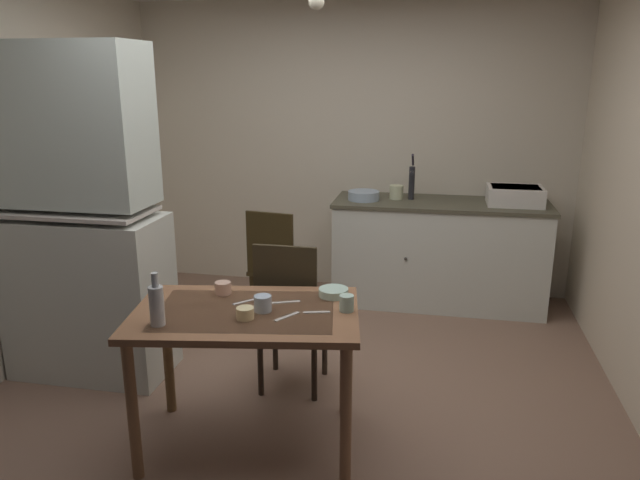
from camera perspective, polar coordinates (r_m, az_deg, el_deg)
The scene contains 22 objects.
ground_plane at distance 3.85m, azimuth -1.95°, elevation -14.66°, with size 5.19×5.19×0.00m, color #866653.
wall_back at distance 5.47m, azimuth 3.07°, elevation 8.68°, with size 4.00×0.10×2.56m, color beige.
hutch_cabinet at distance 4.08m, azimuth -21.71°, elevation 1.11°, with size 1.01×0.52×2.13m.
counter_cabinet at distance 5.23m, azimuth 11.25°, elevation -1.23°, with size 1.79×0.64×0.90m.
sink_basin at distance 5.14m, azimuth 18.10°, elevation 4.08°, with size 0.44×0.34×0.15m.
hand_pump at distance 5.13m, azimuth 8.75°, elevation 5.70°, with size 0.05×0.27×0.39m.
mixing_bowl_counter at distance 5.10m, azimuth 4.20°, elevation 4.26°, with size 0.27×0.27×0.08m, color #9EB2C6.
stoneware_crock at distance 5.16m, azimuth 7.30°, elevation 4.56°, with size 0.12×0.12×0.12m, color beige.
dining_table at distance 3.14m, azimuth -7.06°, elevation -8.47°, with size 1.25×0.91×0.77m.
chair_far_side at distance 3.70m, azimuth -2.86°, elevation -7.13°, with size 0.40×0.40×0.98m.
chair_by_counter at distance 4.69m, azimuth -4.19°, elevation -2.39°, with size 0.45×0.45×0.94m.
serving_bowl_wide at distance 3.26m, azimuth 1.30°, elevation -5.00°, with size 0.16×0.16×0.04m, color #ADD1C1.
teacup_mint at distance 3.06m, azimuth 2.56°, elevation -6.04°, with size 0.07×0.07×0.08m, color #ADD1C1.
mug_dark at distance 3.06m, azimuth -5.48°, elevation -6.05°, with size 0.09×0.09×0.08m, color #9EB2C6.
mug_tall at distance 3.32m, azimuth -9.24°, elevation -4.55°, with size 0.09×0.09×0.07m, color tan.
teacup_cream at distance 2.99m, azimuth -7.16°, elevation -6.94°, with size 0.09×0.09×0.06m, color beige.
glass_bottle at distance 2.97m, azimuth -15.33°, elevation -5.94°, with size 0.07×0.07×0.26m.
table_knife at distance 3.22m, azimuth -6.61°, elevation -5.73°, with size 0.22×0.02×0.01m, color silver.
teaspoon_near_bowl at distance 3.18m, azimuth -3.26°, elevation -5.94°, with size 0.15×0.02×0.01m, color beige.
teaspoon_by_cup at distance 3.00m, azimuth -3.16°, elevation -7.31°, with size 0.16×0.02×0.01m, color beige.
serving_spoon at distance 3.04m, azimuth -0.33°, elevation -6.91°, with size 0.14×0.02×0.01m, color beige.
pendant_bulb at distance 3.23m, azimuth -0.34°, elevation 21.77°, with size 0.08×0.08×0.08m, color #F9EFCC.
Camera 1 is at (0.77, -3.23, 1.94)m, focal length 33.53 mm.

